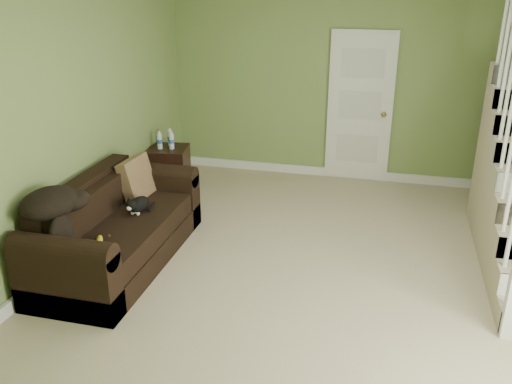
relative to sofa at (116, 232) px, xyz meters
The scene contains 13 objects.
floor 2.06m from the sofa, ahead, with size 5.00×5.50×0.01m, color tan.
wall_back 3.75m from the sofa, 56.10° to the left, with size 5.00×0.04×2.60m, color #768F4D.
wall_front 3.36m from the sofa, 51.11° to the right, with size 5.00×0.04×2.60m, color #768F4D.
wall_left 1.12m from the sofa, 152.63° to the left, with size 0.04×5.50×2.60m, color #768F4D.
baseboard_back 3.60m from the sofa, 55.83° to the left, with size 5.00×0.04×0.12m, color white.
baseboard_left 0.58m from the sofa, 151.11° to the left, with size 0.04×5.50×0.12m, color white.
door 3.70m from the sofa, 54.40° to the left, with size 0.86×0.12×2.02m.
sofa is the anchor object (origin of this frame).
side_table 1.92m from the sofa, 97.01° to the left, with size 0.57×0.57×0.82m.
cat 0.34m from the sofa, 53.80° to the left, with size 0.20×0.42×0.21m.
banana 0.53m from the sofa, 76.38° to the right, with size 0.06×0.20×0.06m, color gold.
throw_pillow 0.70m from the sofa, 93.39° to the left, with size 0.12×0.48×0.48m, color #45311B.
throw_blanket 0.87m from the sofa, 110.38° to the right, with size 0.44×0.57×0.24m, color black.
Camera 1 is at (0.50, -4.56, 2.68)m, focal length 38.00 mm.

